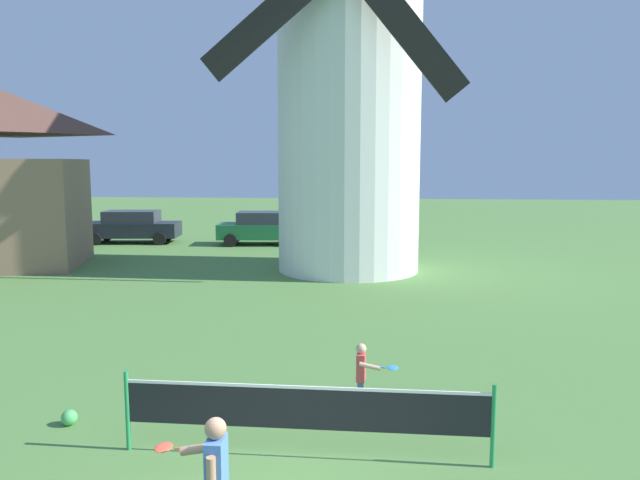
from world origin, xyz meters
name	(u,v)px	position (x,y,z in m)	size (l,w,h in m)	color
windmill	(349,70)	(-0.13, 15.86, 7.08)	(8.92, 5.77, 14.57)	white
tennis_net	(305,409)	(0.07, 1.61, 0.68)	(4.89, 0.06, 1.10)	#238E4C
player_near	(215,478)	(-0.56, -0.45, 0.81)	(0.79, 0.53, 1.43)	#333338
player_far	(363,373)	(0.78, 3.25, 0.62)	(0.67, 0.49, 1.08)	slate
stray_ball	(69,418)	(-3.54, 2.27, 0.12)	(0.24, 0.24, 0.24)	#4CB259
parked_car_black	(132,226)	(-10.96, 22.33, 0.81)	(4.63, 2.27, 1.56)	#1E232D
parked_car_green	(263,228)	(-4.53, 22.36, 0.81)	(4.36, 2.21, 1.56)	#1E6638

